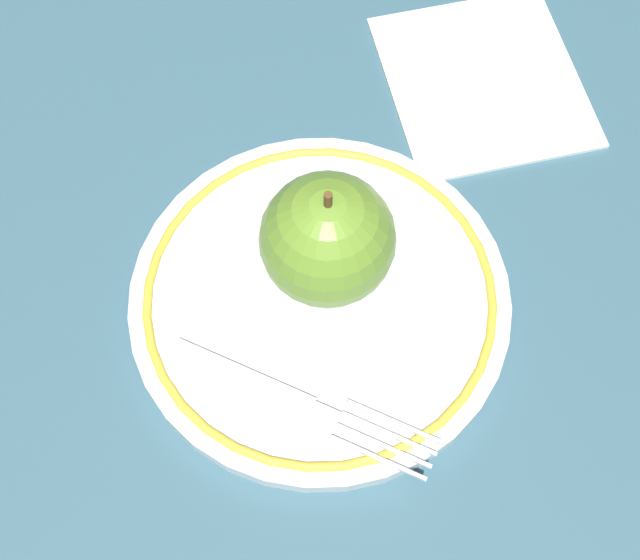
# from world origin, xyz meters

# --- Properties ---
(ground_plane) EXTENTS (2.00, 2.00, 0.00)m
(ground_plane) POSITION_xyz_m (0.00, 0.00, 0.00)
(ground_plane) COLOR #34596A
(plate) EXTENTS (0.24, 0.24, 0.02)m
(plate) POSITION_xyz_m (-0.00, 0.01, 0.01)
(plate) COLOR silver
(plate) RESTS_ON ground_plane
(apple_red_whole) EXTENTS (0.08, 0.08, 0.09)m
(apple_red_whole) POSITION_xyz_m (-0.02, 0.01, 0.06)
(apple_red_whole) COLOR olive
(apple_red_whole) RESTS_ON plate
(fork) EXTENTS (0.05, 0.17, 0.00)m
(fork) POSITION_xyz_m (0.07, 0.02, 0.02)
(fork) COLOR silver
(fork) RESTS_ON plate
(napkin_folded) EXTENTS (0.20, 0.19, 0.01)m
(napkin_folded) POSITION_xyz_m (-0.21, 0.08, 0.00)
(napkin_folded) COLOR white
(napkin_folded) RESTS_ON ground_plane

